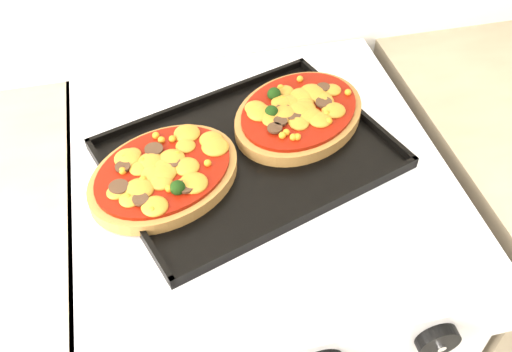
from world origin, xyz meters
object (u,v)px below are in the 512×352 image
object	(u,v)px
baking_tray	(249,153)
pizza_right	(299,113)
pizza_left	(164,173)
stove	(257,308)

from	to	relation	value
baking_tray	pizza_right	size ratio (longest dim) A/B	1.74
pizza_left	pizza_right	distance (m)	0.25
pizza_left	pizza_right	size ratio (longest dim) A/B	0.99
pizza_right	stove	bearing A→B (deg)	-142.62
pizza_left	baking_tray	bearing A→B (deg)	11.52
pizza_left	pizza_right	world-z (taller)	same
stove	baking_tray	world-z (taller)	baking_tray
stove	pizza_right	world-z (taller)	pizza_right
pizza_left	stove	bearing A→B (deg)	7.49
stove	baking_tray	bearing A→B (deg)	144.43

